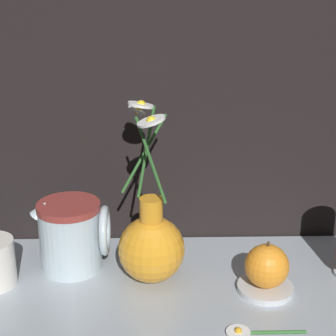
{
  "coord_description": "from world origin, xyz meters",
  "views": [
    {
      "loc": [
        -0.03,
        -0.82,
        0.53
      ],
      "look_at": [
        -0.01,
        0.0,
        0.22
      ],
      "focal_mm": 60.0,
      "sensor_mm": 36.0,
      "label": 1
    }
  ],
  "objects": [
    {
      "name": "ceramic_pitcher",
      "position": [
        -0.18,
        0.06,
        0.08
      ],
      "size": [
        0.13,
        0.11,
        0.13
      ],
      "color": "silver",
      "rests_on": "shelf"
    },
    {
      "name": "shelf",
      "position": [
        0.0,
        0.0,
        0.01
      ],
      "size": [
        0.83,
        0.34,
        0.01
      ],
      "color": "#9EA8B2",
      "rests_on": "ground_plane"
    },
    {
      "name": "vase_with_flowers",
      "position": [
        -0.04,
        0.02,
        0.08
      ],
      "size": [
        0.11,
        0.16,
        0.31
      ],
      "color": "orange",
      "rests_on": "shelf"
    },
    {
      "name": "loose_daisy",
      "position": [
        0.1,
        -0.14,
        0.02
      ],
      "size": [
        0.12,
        0.04,
        0.01
      ],
      "color": "#336B2D",
      "rests_on": "shelf"
    },
    {
      "name": "saucer_plate",
      "position": [
        0.15,
        -0.02,
        0.02
      ],
      "size": [
        0.09,
        0.09,
        0.01
      ],
      "color": "silver",
      "rests_on": "shelf"
    },
    {
      "name": "ground_plane",
      "position": [
        0.0,
        0.0,
        0.0
      ],
      "size": [
        6.0,
        6.0,
        0.0
      ],
      "primitive_type": "plane",
      "color": "black"
    },
    {
      "name": "orange_fruit",
      "position": [
        0.15,
        -0.02,
        0.06
      ],
      "size": [
        0.07,
        0.07,
        0.08
      ],
      "color": "orange",
      "rests_on": "saucer_plate"
    }
  ]
}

